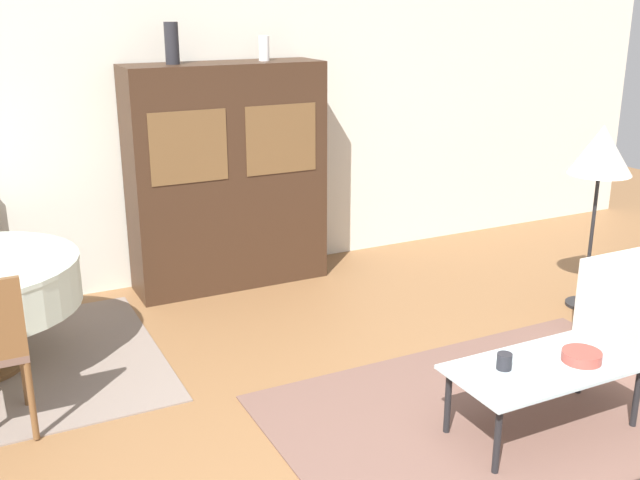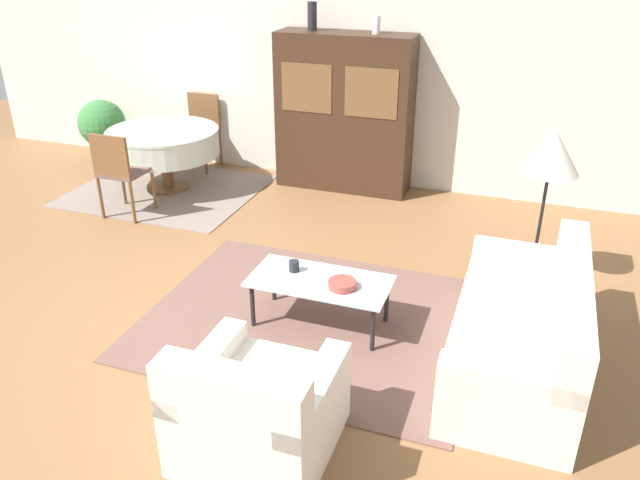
% 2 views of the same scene
% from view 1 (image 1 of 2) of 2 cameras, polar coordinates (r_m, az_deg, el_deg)
% --- Properties ---
extents(wall_back, '(10.00, 0.06, 2.70)m').
position_cam_1_polar(wall_back, '(6.24, -10.99, 8.90)').
color(wall_back, beige).
rests_on(wall_back, ground_plane).
extents(area_rug, '(2.61, 2.12, 0.01)m').
position_cam_1_polar(area_rug, '(4.44, 15.23, -13.81)').
color(area_rug, brown).
rests_on(area_rug, ground_plane).
extents(coffee_table, '(1.09, 0.54, 0.40)m').
position_cam_1_polar(coffee_table, '(4.30, 16.83, -9.52)').
color(coffee_table, black).
rests_on(coffee_table, area_rug).
extents(display_cabinet, '(1.58, 0.49, 1.82)m').
position_cam_1_polar(display_cabinet, '(6.15, -7.08, 4.79)').
color(display_cabinet, '#382316').
rests_on(display_cabinet, ground_plane).
extents(floor_lamp, '(0.47, 0.47, 1.42)m').
position_cam_1_polar(floor_lamp, '(5.91, 20.63, 6.12)').
color(floor_lamp, black).
rests_on(floor_lamp, ground_plane).
extents(cup, '(0.08, 0.08, 0.09)m').
position_cam_1_polar(cup, '(4.16, 13.87, -8.96)').
color(cup, '#232328').
rests_on(cup, coffee_table).
extents(bowl, '(0.22, 0.22, 0.06)m').
position_cam_1_polar(bowl, '(4.37, 19.31, -8.36)').
color(bowl, '#9E4238').
rests_on(bowl, coffee_table).
extents(vase_tall, '(0.11, 0.11, 0.31)m').
position_cam_1_polar(vase_tall, '(5.88, -11.23, 14.49)').
color(vase_tall, '#232328').
rests_on(vase_tall, display_cabinet).
extents(vase_short, '(0.08, 0.08, 0.19)m').
position_cam_1_polar(vase_short, '(6.13, -4.29, 14.36)').
color(vase_short, white).
rests_on(vase_short, display_cabinet).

